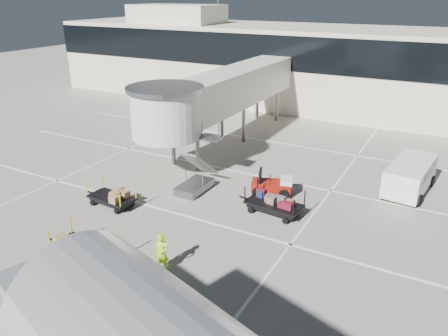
{
  "coord_description": "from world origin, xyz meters",
  "views": [
    {
      "loc": [
        11.89,
        -15.51,
        11.42
      ],
      "look_at": [
        0.78,
        4.81,
        2.0
      ],
      "focal_mm": 35.0,
      "sensor_mm": 36.0,
      "label": 1
    }
  ],
  "objects_px": {
    "suitcase_cart": "(274,204)",
    "box_cart_far": "(112,197)",
    "box_cart_near": "(84,247)",
    "minivan": "(411,174)",
    "belt_loader": "(179,102)",
    "baggage_tug": "(273,186)",
    "ground_worker": "(162,253)"
  },
  "relations": [
    {
      "from": "ground_worker",
      "to": "suitcase_cart",
      "type": "bearing_deg",
      "value": 62.69
    },
    {
      "from": "suitcase_cart",
      "to": "box_cart_far",
      "type": "xyz_separation_m",
      "value": [
        -8.41,
        -3.59,
        -0.01
      ]
    },
    {
      "from": "box_cart_near",
      "to": "minivan",
      "type": "xyz_separation_m",
      "value": [
        12.1,
        14.87,
        0.59
      ]
    },
    {
      "from": "box_cart_far",
      "to": "belt_loader",
      "type": "xyz_separation_m",
      "value": [
        -9.02,
        20.07,
        0.26
      ]
    },
    {
      "from": "minivan",
      "to": "belt_loader",
      "type": "bearing_deg",
      "value": 163.91
    },
    {
      "from": "suitcase_cart",
      "to": "box_cart_far",
      "type": "bearing_deg",
      "value": -151.15
    },
    {
      "from": "box_cart_far",
      "to": "minivan",
      "type": "height_order",
      "value": "minivan"
    },
    {
      "from": "baggage_tug",
      "to": "suitcase_cart",
      "type": "bearing_deg",
      "value": -84.51
    },
    {
      "from": "box_cart_near",
      "to": "box_cart_far",
      "type": "relative_size",
      "value": 1.09
    },
    {
      "from": "suitcase_cart",
      "to": "ground_worker",
      "type": "height_order",
      "value": "ground_worker"
    },
    {
      "from": "ground_worker",
      "to": "belt_loader",
      "type": "distance_m",
      "value": 28.23
    },
    {
      "from": "baggage_tug",
      "to": "ground_worker",
      "type": "bearing_deg",
      "value": -116.01
    },
    {
      "from": "suitcase_cart",
      "to": "box_cart_far",
      "type": "height_order",
      "value": "suitcase_cart"
    },
    {
      "from": "baggage_tug",
      "to": "belt_loader",
      "type": "bearing_deg",
      "value": 120.33
    },
    {
      "from": "suitcase_cart",
      "to": "belt_loader",
      "type": "bearing_deg",
      "value": 142.35
    },
    {
      "from": "box_cart_near",
      "to": "belt_loader",
      "type": "distance_m",
      "value": 27.22
    },
    {
      "from": "box_cart_far",
      "to": "belt_loader",
      "type": "bearing_deg",
      "value": 118.16
    },
    {
      "from": "ground_worker",
      "to": "belt_loader",
      "type": "xyz_separation_m",
      "value": [
        -15.23,
        23.77,
        -0.12
      ]
    },
    {
      "from": "box_cart_near",
      "to": "ground_worker",
      "type": "bearing_deg",
      "value": 11.31
    },
    {
      "from": "suitcase_cart",
      "to": "belt_loader",
      "type": "height_order",
      "value": "belt_loader"
    },
    {
      "from": "box_cart_far",
      "to": "box_cart_near",
      "type": "bearing_deg",
      "value": -57.91
    },
    {
      "from": "box_cart_far",
      "to": "minivan",
      "type": "bearing_deg",
      "value": 39.11
    },
    {
      "from": "ground_worker",
      "to": "minivan",
      "type": "relative_size",
      "value": 0.35
    },
    {
      "from": "box_cart_near",
      "to": "box_cart_far",
      "type": "xyz_separation_m",
      "value": [
        -2.47,
        4.61,
        -0.03
      ]
    },
    {
      "from": "box_cart_near",
      "to": "box_cart_far",
      "type": "height_order",
      "value": "box_cart_near"
    },
    {
      "from": "baggage_tug",
      "to": "box_cart_near",
      "type": "distance_m",
      "value": 11.52
    },
    {
      "from": "suitcase_cart",
      "to": "ground_worker",
      "type": "bearing_deg",
      "value": -101.12
    },
    {
      "from": "minivan",
      "to": "suitcase_cart",
      "type": "bearing_deg",
      "value": -126.22
    },
    {
      "from": "baggage_tug",
      "to": "ground_worker",
      "type": "xyz_separation_m",
      "value": [
        -1.22,
        -9.49,
        0.33
      ]
    },
    {
      "from": "box_cart_near",
      "to": "ground_worker",
      "type": "xyz_separation_m",
      "value": [
        3.74,
        0.91,
        0.35
      ]
    },
    {
      "from": "box_cart_near",
      "to": "baggage_tug",
      "type": "bearing_deg",
      "value": 62.16
    },
    {
      "from": "belt_loader",
      "to": "box_cart_far",
      "type": "bearing_deg",
      "value": -58.06
    }
  ]
}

